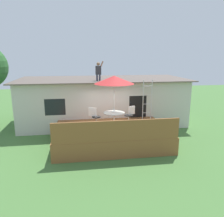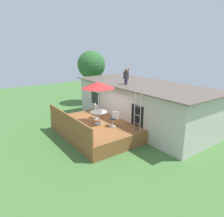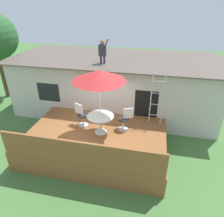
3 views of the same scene
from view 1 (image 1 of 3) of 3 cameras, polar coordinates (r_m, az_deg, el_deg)
name	(u,v)px [view 1 (image 1 of 3)]	position (r m, az deg, el deg)	size (l,w,h in m)	color
ground_plane	(111,142)	(11.28, -0.33, -8.70)	(40.00, 40.00, 0.00)	#477538
house	(103,101)	(14.30, -2.35, 2.06)	(10.50, 4.50, 2.86)	beige
deck	(111,135)	(11.13, -0.33, -6.79)	(5.41, 3.88, 0.80)	brown
deck_railing	(117,131)	(9.09, 1.34, -5.84)	(5.31, 0.08, 0.90)	brown
patio_table	(114,116)	(10.85, 0.55, -1.87)	(1.04, 1.04, 0.74)	silver
patio_umbrella	(114,80)	(10.52, 0.57, 7.42)	(1.90, 1.90, 2.54)	silver
step_ladder	(147,100)	(12.35, 9.10, 2.30)	(0.52, 0.04, 2.20)	silver
person_figure	(98,70)	(12.91, -3.51, 9.92)	(0.47, 0.20, 1.11)	#33384C
patio_chair_left	(95,117)	(11.16, -4.43, -2.16)	(0.60, 0.44, 0.92)	silver
patio_chair_right	(130,115)	(11.47, 4.60, -1.73)	(0.59, 0.44, 0.92)	silver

